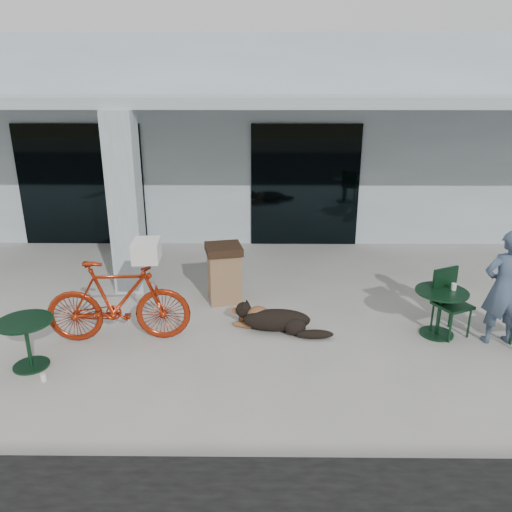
{
  "coord_description": "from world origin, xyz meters",
  "views": [
    {
      "loc": [
        0.81,
        -6.02,
        3.54
      ],
      "look_at": [
        0.74,
        1.24,
        1.0
      ],
      "focal_mm": 35.0,
      "sensor_mm": 36.0,
      "label": 1
    }
  ],
  "objects_px": {
    "cafe_table_far": "(439,313)",
    "trash_receptacle": "(224,273)",
    "bicycle": "(118,301)",
    "person": "(504,288)",
    "dog": "(277,319)",
    "cafe_chair_far_a": "(453,304)",
    "cafe_table_near": "(28,344)"
  },
  "relations": [
    {
      "from": "cafe_table_far",
      "to": "trash_receptacle",
      "type": "height_order",
      "value": "trash_receptacle"
    },
    {
      "from": "bicycle",
      "to": "person",
      "type": "relative_size",
      "value": 1.21
    },
    {
      "from": "cafe_table_far",
      "to": "trash_receptacle",
      "type": "bearing_deg",
      "value": 159.52
    },
    {
      "from": "dog",
      "to": "cafe_chair_far_a",
      "type": "relative_size",
      "value": 1.18
    },
    {
      "from": "cafe_table_far",
      "to": "cafe_chair_far_a",
      "type": "distance_m",
      "value": 0.23
    },
    {
      "from": "cafe_chair_far_a",
      "to": "bicycle",
      "type": "bearing_deg",
      "value": 156.8
    },
    {
      "from": "person",
      "to": "trash_receptacle",
      "type": "xyz_separation_m",
      "value": [
        -4.0,
        1.4,
        -0.34
      ]
    },
    {
      "from": "bicycle",
      "to": "person",
      "type": "distance_m",
      "value": 5.4
    },
    {
      "from": "cafe_table_far",
      "to": "bicycle",
      "type": "bearing_deg",
      "value": -177.59
    },
    {
      "from": "dog",
      "to": "trash_receptacle",
      "type": "distance_m",
      "value": 1.43
    },
    {
      "from": "cafe_chair_far_a",
      "to": "person",
      "type": "relative_size",
      "value": 0.59
    },
    {
      "from": "dog",
      "to": "cafe_table_far",
      "type": "relative_size",
      "value": 1.55
    },
    {
      "from": "cafe_table_near",
      "to": "bicycle",
      "type": "bearing_deg",
      "value": 36.17
    },
    {
      "from": "bicycle",
      "to": "cafe_chair_far_a",
      "type": "bearing_deg",
      "value": -91.93
    },
    {
      "from": "cafe_table_near",
      "to": "cafe_chair_far_a",
      "type": "xyz_separation_m",
      "value": [
        5.81,
        0.93,
        0.16
      ]
    },
    {
      "from": "bicycle",
      "to": "dog",
      "type": "relative_size",
      "value": 1.73
    },
    {
      "from": "cafe_table_near",
      "to": "person",
      "type": "relative_size",
      "value": 0.43
    },
    {
      "from": "cafe_table_far",
      "to": "cafe_chair_far_a",
      "type": "xyz_separation_m",
      "value": [
        0.18,
        0.0,
        0.14
      ]
    },
    {
      "from": "bicycle",
      "to": "person",
      "type": "xyz_separation_m",
      "value": [
        5.4,
        0.0,
        0.23
      ]
    },
    {
      "from": "trash_receptacle",
      "to": "cafe_table_far",
      "type": "bearing_deg",
      "value": -20.48
    },
    {
      "from": "bicycle",
      "to": "person",
      "type": "height_order",
      "value": "person"
    },
    {
      "from": "cafe_table_near",
      "to": "trash_receptacle",
      "type": "xyz_separation_m",
      "value": [
        2.4,
        2.13,
        0.16
      ]
    },
    {
      "from": "cafe_table_near",
      "to": "cafe_chair_far_a",
      "type": "bearing_deg",
      "value": 9.09
    },
    {
      "from": "bicycle",
      "to": "cafe_table_near",
      "type": "distance_m",
      "value": 1.27
    },
    {
      "from": "cafe_table_far",
      "to": "trash_receptacle",
      "type": "distance_m",
      "value": 3.45
    },
    {
      "from": "dog",
      "to": "person",
      "type": "relative_size",
      "value": 0.7
    },
    {
      "from": "cafe_chair_far_a",
      "to": "person",
      "type": "xyz_separation_m",
      "value": [
        0.59,
        -0.2,
        0.34
      ]
    },
    {
      "from": "bicycle",
      "to": "cafe_table_near",
      "type": "height_order",
      "value": "bicycle"
    },
    {
      "from": "bicycle",
      "to": "trash_receptacle",
      "type": "height_order",
      "value": "bicycle"
    },
    {
      "from": "dog",
      "to": "cafe_chair_far_a",
      "type": "xyz_separation_m",
      "value": [
        2.55,
        -0.1,
        0.3
      ]
    },
    {
      "from": "cafe_table_far",
      "to": "cafe_chair_far_a",
      "type": "relative_size",
      "value": 0.76
    },
    {
      "from": "person",
      "to": "cafe_chair_far_a",
      "type": "bearing_deg",
      "value": -22.38
    }
  ]
}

